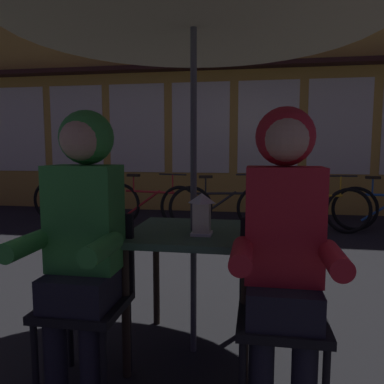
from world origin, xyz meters
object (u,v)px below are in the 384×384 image
at_px(lantern, 202,213).
at_px(person_right_hooded, 284,231).
at_px(person_left_hooded, 82,224).
at_px(bicycle_fourth, 311,209).
at_px(bicycle_nearest, 74,201).
at_px(bicycle_third, 224,207).
at_px(cafe_table, 193,247).
at_px(chair_right, 281,302).
at_px(chair_left, 90,290).
at_px(bicycle_second, 150,204).

height_order(lantern, person_right_hooded, person_right_hooded).
xyz_separation_m(lantern, person_left_hooded, (-0.54, -0.31, -0.01)).
bearing_deg(person_left_hooded, bicycle_fourth, 67.32).
bearing_deg(lantern, bicycle_nearest, 125.31).
distance_m(person_left_hooded, bicycle_fourth, 4.25).
bearing_deg(person_left_hooded, bicycle_nearest, 117.47).
bearing_deg(bicycle_third, person_right_hooded, -81.49).
distance_m(cafe_table, person_left_hooded, 0.67).
bearing_deg(person_left_hooded, lantern, 29.94).
bearing_deg(chair_right, bicycle_third, 98.63).
xyz_separation_m(bicycle_nearest, bicycle_third, (2.49, -0.15, 0.00)).
bearing_deg(chair_left, bicycle_second, 101.45).
height_order(chair_left, bicycle_fourth, chair_left).
xyz_separation_m(lantern, chair_left, (-0.54, -0.26, -0.37)).
distance_m(lantern, bicycle_second, 3.89).
bearing_deg(chair_left, bicycle_third, 84.47).
relative_size(lantern, bicycle_fourth, 0.14).
height_order(lantern, bicycle_third, lantern).
height_order(cafe_table, bicycle_nearest, bicycle_nearest).
bearing_deg(bicycle_nearest, bicycle_second, -5.60).
distance_m(lantern, bicycle_nearest, 4.63).
bearing_deg(bicycle_third, person_left_hooded, -95.45).
height_order(person_left_hooded, bicycle_nearest, person_left_hooded).
bearing_deg(bicycle_fourth, cafe_table, -108.31).
bearing_deg(chair_left, chair_right, 0.00).
xyz_separation_m(lantern, bicycle_nearest, (-2.66, 3.75, -0.51)).
height_order(chair_right, bicycle_second, chair_right).
height_order(chair_right, bicycle_third, chair_right).
bearing_deg(bicycle_second, person_right_hooded, -66.08).
xyz_separation_m(cafe_table, lantern, (0.06, -0.11, 0.22)).
distance_m(lantern, bicycle_fourth, 3.78).
bearing_deg(chair_right, chair_left, 180.00).
bearing_deg(person_left_hooded, bicycle_third, 84.55).
bearing_deg(lantern, cafe_table, 119.69).
distance_m(cafe_table, lantern, 0.26).
distance_m(chair_left, person_left_hooded, 0.36).
bearing_deg(bicycle_fourth, lantern, -106.84).
height_order(lantern, bicycle_fourth, lantern).
bearing_deg(person_right_hooded, person_left_hooded, 180.00).
bearing_deg(chair_right, person_right_hooded, -90.00).
xyz_separation_m(cafe_table, person_right_hooded, (0.48, -0.43, 0.21)).
bearing_deg(bicycle_third, chair_right, -81.37).
height_order(person_left_hooded, person_right_hooded, same).
bearing_deg(bicycle_second, person_left_hooded, -78.71).
distance_m(chair_right, bicycle_nearest, 5.05).
bearing_deg(person_right_hooded, bicycle_third, 98.51).
height_order(person_left_hooded, bicycle_third, person_left_hooded).
distance_m(cafe_table, person_right_hooded, 0.67).
distance_m(chair_left, chair_right, 0.96).
bearing_deg(bicycle_second, bicycle_third, -0.83).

